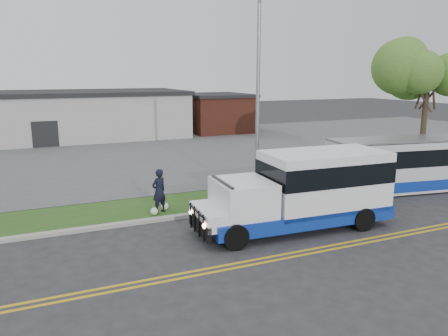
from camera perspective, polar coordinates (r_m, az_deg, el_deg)
name	(u,v)px	position (r m, az deg, el deg)	size (l,w,h in m)	color
ground	(223,222)	(17.92, -0.15, -7.01)	(140.00, 140.00, 0.00)	#28282B
lane_line_north	(269,257)	(14.70, 5.93, -11.49)	(70.00, 0.12, 0.01)	gold
lane_line_south	(274,261)	(14.47, 6.52, -11.92)	(70.00, 0.12, 0.01)	gold
curb	(213,212)	(18.85, -1.49, -5.78)	(80.00, 0.30, 0.15)	#9E9B93
verge	(198,202)	(20.47, -3.38, -4.41)	(80.00, 3.30, 0.10)	#244717
parking_lot	(134,153)	(33.72, -11.69, 1.99)	(80.00, 25.00, 0.10)	#4C4C4F
commercial_building	(43,116)	(42.69, -22.62, 6.31)	(25.40, 10.40, 4.35)	#9E9E99
brick_wing	(216,113)	(45.12, -1.01, 7.23)	(6.30, 7.30, 3.90)	brown
tree_east	(429,68)	(27.79, 25.22, 11.73)	(5.20, 5.20, 8.33)	#31241B
streetlight_near	(259,88)	(20.69, 4.55, 10.34)	(0.35, 1.53, 9.50)	gray
shuttle_bus	(307,188)	(17.19, 10.75, -2.55)	(7.85, 2.93, 2.96)	#0D2E96
transit_bus	(420,163)	(24.60, 24.20, 0.54)	(10.02, 3.66, 2.72)	silver
pedestrian	(159,191)	(18.66, -8.49, -2.98)	(0.69, 0.45, 1.90)	black
grocery_bag_left	(154,211)	(18.58, -9.11, -5.60)	(0.32, 0.32, 0.32)	white
grocery_bag_right	(165,206)	(19.19, -7.74, -4.98)	(0.32, 0.32, 0.32)	white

